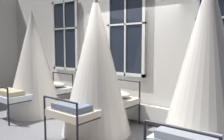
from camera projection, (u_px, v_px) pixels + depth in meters
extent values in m
plane|color=slate|center=(90.00, 133.00, 4.66)|extent=(17.07, 17.07, 0.00)
cube|color=silver|center=(128.00, 45.00, 5.46)|extent=(9.54, 0.10, 3.45)
cube|color=black|center=(65.00, 36.00, 6.67)|extent=(1.03, 0.02, 1.93)
cube|color=silver|center=(66.00, 69.00, 6.76)|extent=(1.03, 0.06, 0.07)
cube|color=silver|center=(64.00, 1.00, 6.57)|extent=(1.03, 0.06, 0.07)
cube|color=silver|center=(54.00, 36.00, 6.97)|extent=(0.07, 0.06, 1.93)
cube|color=silver|center=(77.00, 35.00, 6.36)|extent=(0.07, 0.06, 1.93)
cube|color=silver|center=(65.00, 36.00, 6.67)|extent=(0.04, 0.06, 1.93)
cube|color=silver|center=(65.00, 29.00, 6.65)|extent=(1.03, 0.06, 0.04)
cube|color=black|center=(126.00, 33.00, 5.35)|extent=(1.03, 0.02, 1.93)
cube|color=silver|center=(125.00, 74.00, 5.44)|extent=(1.03, 0.06, 0.07)
cube|color=silver|center=(109.00, 34.00, 5.65)|extent=(0.07, 0.06, 1.93)
cube|color=silver|center=(144.00, 32.00, 5.05)|extent=(0.07, 0.06, 1.93)
cube|color=silver|center=(126.00, 33.00, 5.35)|extent=(0.04, 0.06, 1.93)
cube|color=silver|center=(126.00, 24.00, 5.33)|extent=(1.03, 0.06, 0.04)
cube|color=silver|center=(223.00, 83.00, 4.13)|extent=(1.03, 0.06, 0.07)
cube|color=silver|center=(197.00, 30.00, 4.34)|extent=(0.07, 0.06, 1.93)
cube|color=silver|center=(125.00, 109.00, 5.51)|extent=(4.78, 0.10, 0.36)
cylinder|color=black|center=(54.00, 88.00, 6.98)|extent=(0.04, 0.04, 0.93)
cylinder|color=black|center=(73.00, 92.00, 6.44)|extent=(0.04, 0.04, 0.93)
cylinder|color=black|center=(8.00, 107.00, 5.07)|extent=(0.04, 0.04, 0.80)
cylinder|color=black|center=(25.00, 93.00, 6.29)|extent=(0.04, 1.80, 0.03)
cylinder|color=black|center=(44.00, 98.00, 5.75)|extent=(0.04, 1.80, 0.03)
cylinder|color=black|center=(62.00, 73.00, 6.67)|extent=(0.85, 0.04, 0.03)
cube|color=silver|center=(34.00, 93.00, 6.02)|extent=(0.88, 1.83, 0.13)
ellipsoid|color=#B7B2A3|center=(56.00, 84.00, 6.51)|extent=(0.65, 0.40, 0.14)
cube|color=tan|center=(10.00, 92.00, 5.51)|extent=(0.70, 0.36, 0.10)
cone|color=silver|center=(33.00, 62.00, 5.94)|extent=(1.37, 1.37, 2.59)
cylinder|color=black|center=(109.00, 98.00, 5.67)|extent=(0.04, 0.04, 0.93)
cylinder|color=black|center=(139.00, 103.00, 5.14)|extent=(0.04, 0.04, 0.93)
cylinder|color=black|center=(45.00, 118.00, 4.29)|extent=(0.04, 0.04, 0.80)
cylinder|color=black|center=(77.00, 129.00, 3.76)|extent=(0.04, 0.04, 0.80)
cylinder|color=black|center=(81.00, 106.00, 4.98)|extent=(0.03, 1.80, 0.03)
cylinder|color=black|center=(113.00, 113.00, 4.45)|extent=(0.03, 1.80, 0.03)
cylinder|color=black|center=(124.00, 80.00, 5.36)|extent=(0.85, 0.03, 0.03)
cylinder|color=black|center=(60.00, 100.00, 3.98)|extent=(0.85, 0.03, 0.03)
cube|color=beige|center=(96.00, 106.00, 4.71)|extent=(0.87, 1.82, 0.13)
ellipsoid|color=silver|center=(117.00, 94.00, 5.20)|extent=(0.65, 0.40, 0.14)
cube|color=slate|center=(72.00, 107.00, 4.20)|extent=(0.70, 0.36, 0.10)
cone|color=silver|center=(96.00, 63.00, 4.62)|extent=(1.37, 1.37, 2.71)
cylinder|color=black|center=(196.00, 114.00, 4.31)|extent=(0.04, 0.04, 0.93)
cylinder|color=black|center=(175.00, 128.00, 3.61)|extent=(0.06, 1.80, 0.03)
cylinder|color=black|center=(222.00, 92.00, 4.00)|extent=(0.85, 0.05, 0.03)
cylinder|color=black|center=(179.00, 128.00, 2.60)|extent=(0.85, 0.05, 0.03)
cube|color=silver|center=(204.00, 131.00, 3.34)|extent=(0.90, 1.83, 0.13)
ellipsoid|color=beige|center=(218.00, 111.00, 3.84)|extent=(0.66, 0.41, 0.14)
cube|color=#8C939E|center=(187.00, 136.00, 2.82)|extent=(0.70, 0.37, 0.10)
cone|color=silver|center=(207.00, 72.00, 3.25)|extent=(1.37, 1.37, 2.68)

